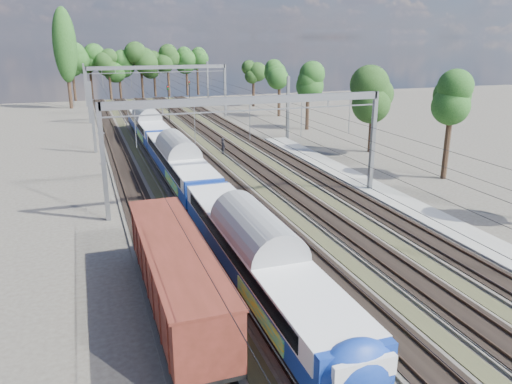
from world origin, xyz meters
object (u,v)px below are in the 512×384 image
object	(u,v)px
worker	(223,146)
signal_near	(168,99)
freight_boxcar	(176,272)
signal_far	(190,91)
emu_train	(179,158)

from	to	relation	value
worker	signal_near	xyz separation A→B (m)	(-2.05, 25.64, 2.80)
freight_boxcar	signal_far	xyz separation A→B (m)	(16.71, 75.42, 1.06)
freight_boxcar	signal_far	bearing A→B (deg)	77.51
worker	emu_train	bearing A→B (deg)	134.23
freight_boxcar	signal_near	size ratio (longest dim) A/B	2.41
worker	signal_near	bearing A→B (deg)	-8.58
signal_near	signal_far	distance (m)	16.98
freight_boxcar	signal_near	bearing A→B (deg)	80.58
worker	freight_boxcar	bearing A→B (deg)	147.56
emu_train	signal_near	world-z (taller)	signal_near
emu_train	signal_near	distance (m)	37.73
emu_train	worker	distance (m)	13.98
emu_train	signal_far	distance (m)	54.28
emu_train	freight_boxcar	size ratio (longest dim) A/B	4.64
freight_boxcar	worker	xyz separation A→B (m)	(11.98, 34.22, -1.29)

